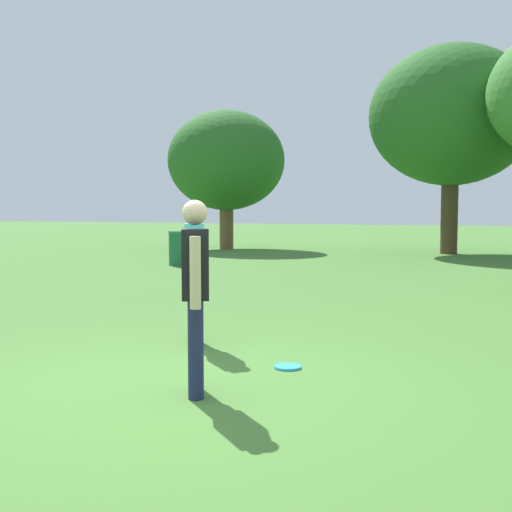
# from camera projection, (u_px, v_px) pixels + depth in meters

# --- Properties ---
(ground_plane) EXTENTS (120.00, 120.00, 0.00)m
(ground_plane) POSITION_uv_depth(u_px,v_px,m) (176.00, 385.00, 5.69)
(ground_plane) COLOR #447530
(person_thrower) EXTENTS (0.38, 0.54, 1.64)m
(person_thrower) POSITION_uv_depth(u_px,v_px,m) (195.00, 284.00, 5.33)
(person_thrower) COLOR #1E234C
(person_thrower) RESTS_ON ground
(person_catcher) EXTENTS (0.38, 0.54, 1.64)m
(person_catcher) POSITION_uv_depth(u_px,v_px,m) (195.00, 263.00, 7.35)
(person_catcher) COLOR #1E234C
(person_catcher) RESTS_ON ground
(frisbee) EXTENTS (0.27, 0.27, 0.03)m
(frisbee) POSITION_uv_depth(u_px,v_px,m) (288.00, 367.00, 6.29)
(frisbee) COLOR #2D9EDB
(frisbee) RESTS_ON ground
(trash_can_beside_table) EXTENTS (0.59, 0.59, 0.96)m
(trash_can_beside_table) POSITION_uv_depth(u_px,v_px,m) (179.00, 248.00, 17.82)
(trash_can_beside_table) COLOR #1E663D
(trash_can_beside_table) RESTS_ON ground
(tree_tall_left) EXTENTS (4.58, 4.58, 5.43)m
(tree_tall_left) POSITION_uv_depth(u_px,v_px,m) (226.00, 161.00, 25.03)
(tree_tall_left) COLOR brown
(tree_tall_left) RESTS_ON ground
(tree_broad_center) EXTENTS (5.70, 5.70, 7.24)m
(tree_broad_center) POSITION_uv_depth(u_px,v_px,m) (451.00, 116.00, 22.19)
(tree_broad_center) COLOR #4C3823
(tree_broad_center) RESTS_ON ground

